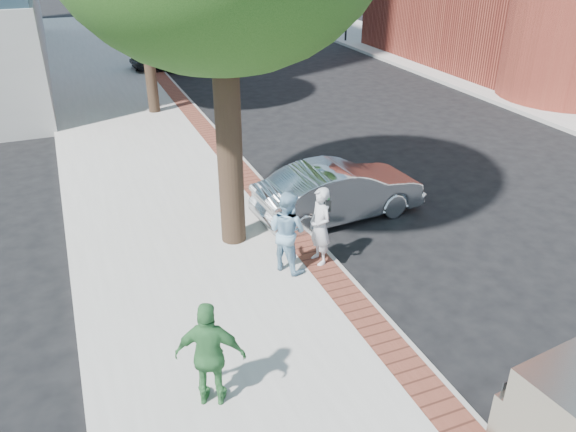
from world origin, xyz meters
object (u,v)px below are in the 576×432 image
sedan_silver (339,191)px  person_green (210,355)px  bg_car (180,52)px  parking_meter (325,213)px  person_gray (320,226)px  person_officer (287,231)px

sedan_silver → person_green: bearing=133.1°
bg_car → parking_meter: bearing=170.4°
sedan_silver → person_gray: bearing=139.6°
person_officer → bg_car: size_ratio=0.36×
person_officer → sedan_silver: 2.80m
person_officer → bg_car: bearing=-36.5°
person_officer → person_green: size_ratio=0.99×
parking_meter → person_gray: size_ratio=0.91×
person_gray → sedan_silver: size_ratio=0.40×
parking_meter → person_green: size_ratio=0.88×
person_green → bg_car: 21.94m
parking_meter → person_gray: (-0.12, -0.06, -0.25)m
person_green → parking_meter: bearing=-112.6°
person_green → bg_car: size_ratio=0.36×
bg_car → person_officer: bearing=168.0°
parking_meter → person_gray: 0.28m
person_gray → sedan_silver: (1.38, 1.88, -0.29)m
person_gray → person_officer: bearing=-97.4°
parking_meter → person_officer: size_ratio=0.89×
parking_meter → sedan_silver: 2.28m
person_gray → bg_car: (1.33, 18.69, -0.16)m
person_green → person_gray: bearing=-112.1°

